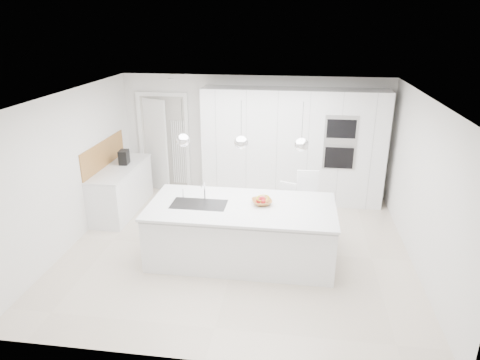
# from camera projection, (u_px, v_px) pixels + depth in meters

# --- Properties ---
(floor) EXTENTS (5.50, 5.50, 0.00)m
(floor) POSITION_uv_depth(u_px,v_px,m) (238.00, 249.00, 7.04)
(floor) COLOR beige
(floor) RESTS_ON ground
(wall_back) EXTENTS (5.50, 0.00, 5.50)m
(wall_back) POSITION_uv_depth(u_px,v_px,m) (254.00, 137.00, 8.92)
(wall_back) COLOR silver
(wall_back) RESTS_ON ground
(wall_left) EXTENTS (0.00, 5.00, 5.00)m
(wall_left) POSITION_uv_depth(u_px,v_px,m) (70.00, 170.00, 6.95)
(wall_left) COLOR silver
(wall_left) RESTS_ON ground
(ceiling) EXTENTS (5.50, 5.50, 0.00)m
(ceiling) POSITION_uv_depth(u_px,v_px,m) (237.00, 97.00, 6.16)
(ceiling) COLOR white
(ceiling) RESTS_ON wall_back
(tall_cabinets) EXTENTS (3.60, 0.60, 2.30)m
(tall_cabinets) POSITION_uv_depth(u_px,v_px,m) (292.00, 147.00, 8.57)
(tall_cabinets) COLOR white
(tall_cabinets) RESTS_ON floor
(oven_stack) EXTENTS (0.62, 0.04, 1.05)m
(oven_stack) POSITION_uv_depth(u_px,v_px,m) (340.00, 143.00, 8.10)
(oven_stack) COLOR #A5A5A8
(oven_stack) RESTS_ON tall_cabinets
(doorway_frame) EXTENTS (1.11, 0.08, 2.13)m
(doorway_frame) POSITION_uv_depth(u_px,v_px,m) (164.00, 144.00, 9.22)
(doorway_frame) COLOR white
(doorway_frame) RESTS_ON floor
(hallway_door) EXTENTS (0.76, 0.38, 2.00)m
(hallway_door) POSITION_uv_depth(u_px,v_px,m) (153.00, 145.00, 9.21)
(hallway_door) COLOR white
(hallway_door) RESTS_ON floor
(radiator) EXTENTS (0.32, 0.04, 1.40)m
(radiator) POSITION_uv_depth(u_px,v_px,m) (179.00, 152.00, 9.23)
(radiator) COLOR white
(radiator) RESTS_ON floor
(left_base_cabinets) EXTENTS (0.60, 1.80, 0.86)m
(left_base_cabinets) POSITION_uv_depth(u_px,v_px,m) (122.00, 190.00, 8.32)
(left_base_cabinets) COLOR white
(left_base_cabinets) RESTS_ON floor
(left_worktop) EXTENTS (0.62, 1.82, 0.04)m
(left_worktop) POSITION_uv_depth(u_px,v_px,m) (120.00, 168.00, 8.16)
(left_worktop) COLOR silver
(left_worktop) RESTS_ON left_base_cabinets
(oak_backsplash) EXTENTS (0.02, 1.80, 0.50)m
(oak_backsplash) POSITION_uv_depth(u_px,v_px,m) (104.00, 154.00, 8.10)
(oak_backsplash) COLOR #AE783D
(oak_backsplash) RESTS_ON wall_left
(island_base) EXTENTS (2.80, 1.20, 0.86)m
(island_base) POSITION_uv_depth(u_px,v_px,m) (241.00, 234.00, 6.60)
(island_base) COLOR white
(island_base) RESTS_ON floor
(island_worktop) EXTENTS (2.84, 1.40, 0.04)m
(island_worktop) POSITION_uv_depth(u_px,v_px,m) (242.00, 207.00, 6.49)
(island_worktop) COLOR silver
(island_worktop) RESTS_ON island_base
(island_sink) EXTENTS (0.84, 0.44, 0.18)m
(island_sink) POSITION_uv_depth(u_px,v_px,m) (199.00, 209.00, 6.54)
(island_sink) COLOR #3F3F42
(island_sink) RESTS_ON island_worktop
(island_tap) EXTENTS (0.02, 0.02, 0.30)m
(island_tap) POSITION_uv_depth(u_px,v_px,m) (205.00, 190.00, 6.64)
(island_tap) COLOR white
(island_tap) RESTS_ON island_worktop
(pendant_left) EXTENTS (0.20, 0.20, 0.20)m
(pendant_left) POSITION_uv_depth(u_px,v_px,m) (183.00, 140.00, 6.19)
(pendant_left) COLOR white
(pendant_left) RESTS_ON ceiling
(pendant_mid) EXTENTS (0.20, 0.20, 0.20)m
(pendant_mid) POSITION_uv_depth(u_px,v_px,m) (241.00, 143.00, 6.08)
(pendant_mid) COLOR white
(pendant_mid) RESTS_ON ceiling
(pendant_right) EXTENTS (0.20, 0.20, 0.20)m
(pendant_right) POSITION_uv_depth(u_px,v_px,m) (301.00, 145.00, 5.97)
(pendant_right) COLOR white
(pendant_right) RESTS_ON ceiling
(fruit_bowl) EXTENTS (0.38, 0.38, 0.08)m
(fruit_bowl) POSITION_uv_depth(u_px,v_px,m) (262.00, 202.00, 6.50)
(fruit_bowl) COLOR #AE783D
(fruit_bowl) RESTS_ON island_worktop
(espresso_machine) EXTENTS (0.19, 0.27, 0.27)m
(espresso_machine) POSITION_uv_depth(u_px,v_px,m) (124.00, 157.00, 8.29)
(espresso_machine) COLOR black
(espresso_machine) RESTS_ON left_worktop
(bar_stool_left) EXTENTS (0.46, 0.53, 0.97)m
(bar_stool_left) POSITION_uv_depth(u_px,v_px,m) (287.00, 212.00, 7.23)
(bar_stool_left) COLOR white
(bar_stool_left) RESTS_ON floor
(bar_stool_right) EXTENTS (0.42, 0.56, 1.16)m
(bar_stool_right) POSITION_uv_depth(u_px,v_px,m) (306.00, 206.00, 7.24)
(bar_stool_right) COLOR white
(bar_stool_right) RESTS_ON floor
(apple_a) EXTENTS (0.08, 0.08, 0.08)m
(apple_a) POSITION_uv_depth(u_px,v_px,m) (263.00, 201.00, 6.45)
(apple_a) COLOR red
(apple_a) RESTS_ON fruit_bowl
(apple_b) EXTENTS (0.09, 0.09, 0.09)m
(apple_b) POSITION_uv_depth(u_px,v_px,m) (262.00, 199.00, 6.53)
(apple_b) COLOR red
(apple_b) RESTS_ON fruit_bowl
(apple_c) EXTENTS (0.07, 0.07, 0.07)m
(apple_c) POSITION_uv_depth(u_px,v_px,m) (263.00, 199.00, 6.52)
(apple_c) COLOR red
(apple_c) RESTS_ON fruit_bowl
(apple_extra_3) EXTENTS (0.08, 0.08, 0.08)m
(apple_extra_3) POSITION_uv_depth(u_px,v_px,m) (258.00, 201.00, 6.47)
(apple_extra_3) COLOR red
(apple_extra_3) RESTS_ON fruit_bowl
(banana_bunch) EXTENTS (0.24, 0.17, 0.21)m
(banana_bunch) POSITION_uv_depth(u_px,v_px,m) (263.00, 198.00, 6.45)
(banana_bunch) COLOR gold
(banana_bunch) RESTS_ON fruit_bowl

